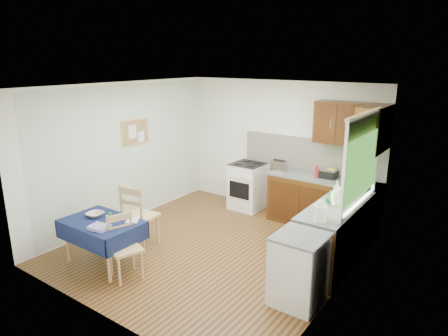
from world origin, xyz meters
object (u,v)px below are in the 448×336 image
Objects in this scene: dish_rack at (336,201)px; kettle at (320,212)px; dining_table at (102,228)px; toaster at (279,166)px; chair_far at (138,214)px; sandwich_press at (329,173)px; chair_near at (124,245)px.

dish_rack is 0.76m from kettle.
dish_rack is (2.66, 2.01, 0.36)m from dining_table.
toaster is at bearing 130.54° from kettle.
sandwich_press reaches higher than chair_far.
chair_near is 3.01m from dish_rack.
chair_near reaches higher than dining_table.
sandwich_press is 0.98× the size of kettle.
sandwich_press is (1.59, 3.18, 0.51)m from chair_near.
kettle is at bearing 21.23° from dining_table.
toaster reaches higher than dining_table.
toaster reaches higher than sandwich_press.
sandwich_press is (2.09, 2.47, 0.43)m from chair_far.
chair_far is (0.01, 0.66, -0.01)m from dining_table.
kettle reaches higher than chair_far.
dining_table is at bearing -106.14° from toaster.
toaster is 1.01× the size of kettle.
dish_rack reaches higher than chair_far.
kettle is (0.61, -1.88, 0.05)m from sandwich_press.
dish_rack reaches higher than chair_near.
kettle is (0.06, -0.75, 0.10)m from dish_rack.
chair_far reaches higher than dining_table.
dining_table is 1.06× the size of chair_far.
kettle reaches higher than chair_near.
chair_far is 2.39× the size of dish_rack.
chair_far reaches higher than chair_near.
kettle is at bearing -176.58° from chair_far.
kettle is (2.21, 1.30, 0.56)m from chair_near.
dish_rack reaches higher than sandwich_press.
sandwich_press reaches higher than chair_near.
dining_table is 1.26× the size of chair_near.
chair_far is 1.19× the size of chair_near.
sandwich_press is at bearing 108.08° from kettle.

